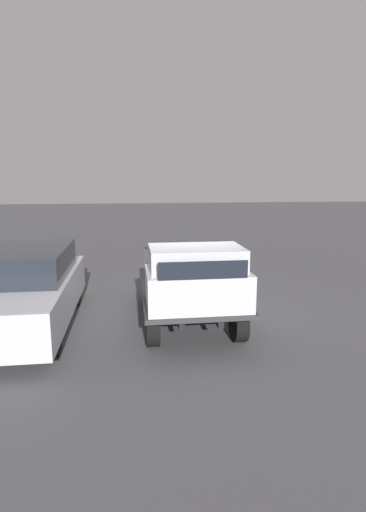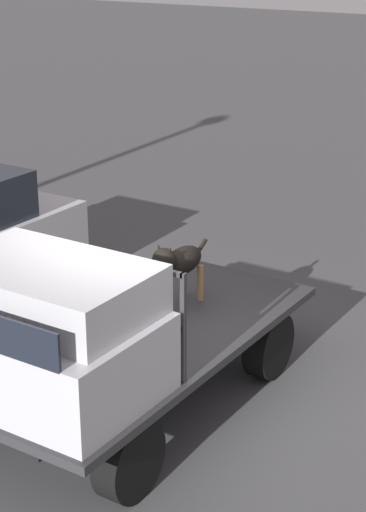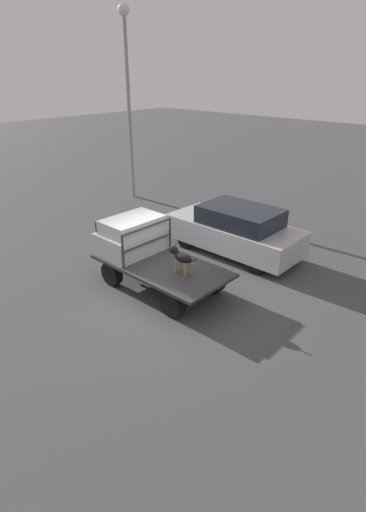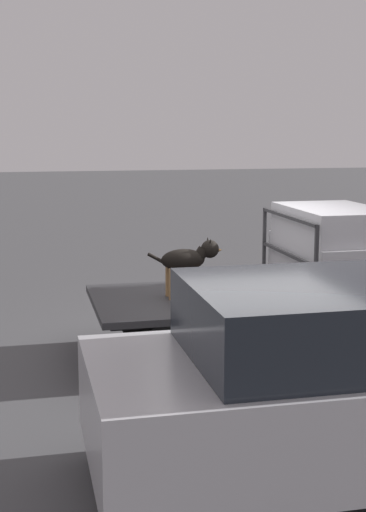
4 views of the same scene
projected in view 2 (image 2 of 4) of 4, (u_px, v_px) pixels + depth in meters
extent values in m
plane|color=#474749|center=(135.00, 403.00, 8.17)|extent=(80.00, 80.00, 0.00)
cylinder|color=black|center=(129.00, 459.00, 6.72)|extent=(0.68, 0.24, 0.68)
cylinder|color=black|center=(268.00, 345.00, 8.57)|extent=(0.68, 0.24, 0.68)
cylinder|color=black|center=(139.00, 309.00, 9.39)|extent=(0.68, 0.24, 0.68)
cube|color=black|center=(164.00, 359.00, 7.80)|extent=(3.51, 0.10, 0.18)
cube|color=black|center=(105.00, 341.00, 8.14)|extent=(3.51, 0.10, 0.18)
cube|color=#2D2D30|center=(134.00, 337.00, 7.92)|extent=(3.82, 1.92, 0.08)
cube|color=#B7B7BC|center=(43.00, 353.00, 6.83)|extent=(1.27, 1.80, 0.65)
cube|color=#B7B7BC|center=(47.00, 288.00, 6.72)|extent=(1.08, 1.66, 0.40)
cube|color=#2D2D30|center=(183.00, 329.00, 6.88)|extent=(0.04, 0.04, 0.97)
cube|color=#2D2D30|center=(21.00, 283.00, 7.78)|extent=(0.04, 0.04, 0.97)
cube|color=#2D2D30|center=(95.00, 254.00, 7.16)|extent=(0.04, 1.76, 0.04)
cube|color=#2D2D30|center=(97.00, 305.00, 7.33)|extent=(0.04, 1.76, 0.04)
cylinder|color=#9E7547|center=(182.00, 294.00, 8.29)|extent=(0.06, 0.06, 0.38)
cylinder|color=#9E7547|center=(165.00, 290.00, 8.39)|extent=(0.06, 0.06, 0.38)
cylinder|color=#9E7547|center=(200.00, 283.00, 8.55)|extent=(0.06, 0.06, 0.38)
cylinder|color=#9E7547|center=(184.00, 279.00, 8.65)|extent=(0.06, 0.06, 0.38)
ellipsoid|color=black|center=(183.00, 260.00, 8.38)|extent=(0.54, 0.26, 0.26)
sphere|color=#9E7547|center=(175.00, 269.00, 8.28)|extent=(0.12, 0.12, 0.12)
cylinder|color=black|center=(170.00, 261.00, 8.17)|extent=(0.19, 0.14, 0.18)
sphere|color=black|center=(164.00, 259.00, 8.07)|extent=(0.22, 0.22, 0.22)
cone|color=#9E7547|center=(158.00, 264.00, 8.00)|extent=(0.12, 0.12, 0.12)
cone|color=black|center=(170.00, 251.00, 8.01)|extent=(0.06, 0.08, 0.10)
cone|color=black|center=(159.00, 248.00, 8.08)|extent=(0.06, 0.08, 0.10)
cylinder|color=black|center=(200.00, 248.00, 8.62)|extent=(0.23, 0.04, 0.16)
cylinder|color=black|center=(36.00, 274.00, 10.45)|extent=(0.60, 0.20, 0.60)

